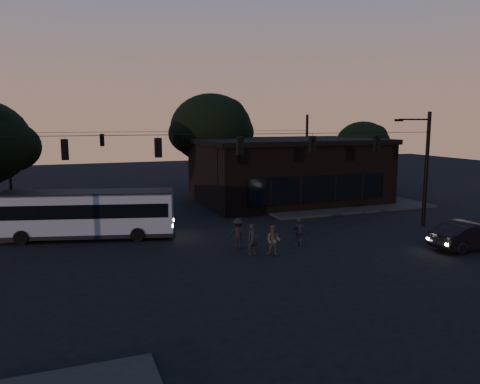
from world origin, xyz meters
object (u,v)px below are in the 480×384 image
object	(u,v)px
bus	(88,212)
pedestrian_d	(238,234)
car	(471,235)
pedestrian_b	(274,240)
building	(288,170)
pedestrian_a	(253,239)
pedestrian_c	(299,232)

from	to	relation	value
bus	pedestrian_d	bearing A→B (deg)	-20.90
bus	car	size ratio (longest dim) A/B	2.21
pedestrian_b	building	bearing A→B (deg)	104.28
car	pedestrian_a	world-z (taller)	pedestrian_a
pedestrian_c	pedestrian_d	bearing A→B (deg)	0.17
building	pedestrian_a	size ratio (longest dim) A/B	9.58
bus	pedestrian_c	distance (m)	12.45
pedestrian_d	car	bearing A→B (deg)	-173.02
building	pedestrian_d	size ratio (longest dim) A/B	9.00
pedestrian_a	pedestrian_b	world-z (taller)	pedestrian_a
building	bus	distance (m)	18.49
building	car	size ratio (longest dim) A/B	3.31
bus	car	world-z (taller)	bus
car	pedestrian_a	size ratio (longest dim) A/B	2.89
bus	pedestrian_c	world-z (taller)	bus
bus	pedestrian_b	xyz separation A→B (m)	(8.76, -7.15, -0.79)
building	pedestrian_b	size ratio (longest dim) A/B	9.76
building	pedestrian_d	xyz separation A→B (m)	(-9.42, -12.83, -1.85)
pedestrian_b	pedestrian_d	xyz separation A→B (m)	(-1.28, 1.76, 0.07)
pedestrian_b	pedestrian_c	bearing A→B (deg)	73.65
pedestrian_a	pedestrian_d	size ratio (longest dim) A/B	0.94
car	pedestrian_d	distance (m)	12.64
pedestrian_a	bus	bearing A→B (deg)	127.15
bus	pedestrian_a	distance (m)	10.26
pedestrian_a	pedestrian_c	distance (m)	3.22
bus	pedestrian_d	xyz separation A→B (m)	(7.48, -5.40, -0.73)
pedestrian_b	pedestrian_d	size ratio (longest dim) A/B	0.92
pedestrian_a	pedestrian_d	distance (m)	1.27
bus	pedestrian_d	distance (m)	9.25
pedestrian_b	pedestrian_d	world-z (taller)	pedestrian_d
building	pedestrian_c	bearing A→B (deg)	-114.11
building	pedestrian_a	bearing A→B (deg)	-122.90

